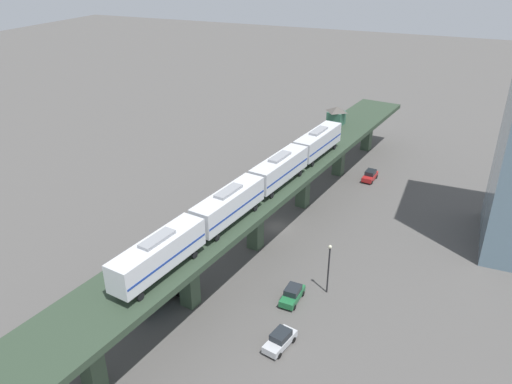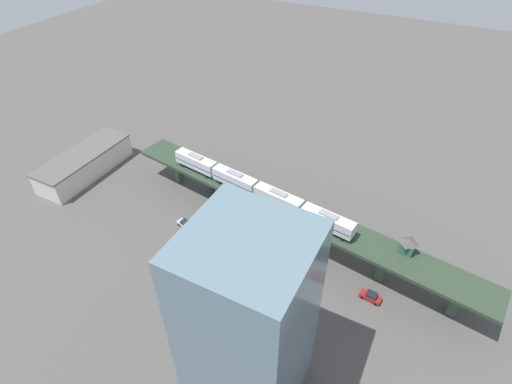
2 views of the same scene
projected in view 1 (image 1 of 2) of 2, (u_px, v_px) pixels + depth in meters
The scene contains 9 objects.
ground_plane at pixel (277, 227), 77.06m from camera, with size 400.00×400.00×0.00m, color #514F4C.
elevated_viaduct at pixel (279, 184), 73.94m from camera, with size 21.38×92.26×8.59m.
subway_train at pixel (256, 185), 64.88m from camera, with size 9.85×49.69×4.45m.
signal_hut at pixel (336, 115), 93.85m from camera, with size 3.64×3.64×3.40m.
street_car_green at pixel (292, 294), 60.78m from camera, with size 2.09×4.47×1.89m.
street_car_red at pixel (370, 175), 92.10m from camera, with size 2.32×4.57×1.89m.
street_car_silver at pixel (280, 340), 53.78m from camera, with size 2.69×4.68×1.89m.
delivery_truck at pixel (155, 291), 60.07m from camera, with size 4.68×7.53×3.20m.
street_lamp at pixel (329, 265), 60.84m from camera, with size 0.44×0.44×6.94m.
Camera 1 is at (-23.34, 62.46, 39.14)m, focal length 35.00 mm.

